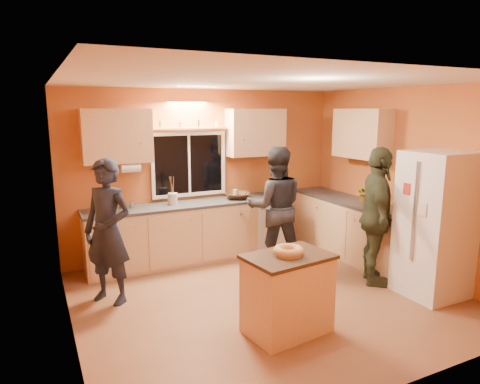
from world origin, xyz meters
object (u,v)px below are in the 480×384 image
island (287,293)px  person_center (275,207)px  person_left (108,232)px  person_right (377,217)px  refrigerator (435,225)px

island → person_center: 2.02m
person_left → person_right: 3.40m
person_left → person_right: bearing=31.9°
person_left → person_center: size_ratio=0.98×
island → person_center: size_ratio=0.52×
person_left → person_right: size_ratio=0.95×
refrigerator → island: 2.18m
person_center → person_right: 1.44m
person_right → island: bearing=142.7°
island → person_center: (0.89, 1.76, 0.46)m
person_center → person_left: bearing=26.6°
refrigerator → person_left: bearing=156.8°
island → person_right: bearing=11.7°
person_center → person_right: person_right is taller
island → person_right: size_ratio=0.51×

